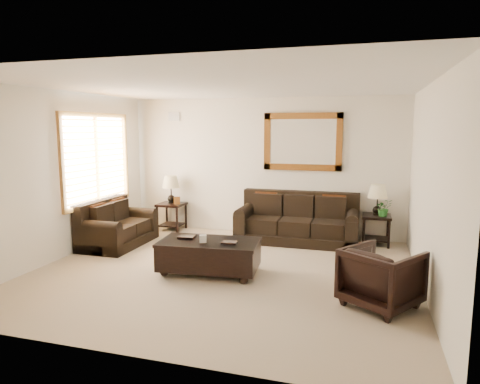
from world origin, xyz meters
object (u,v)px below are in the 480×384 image
(end_table_left, at_px, (171,195))
(coffee_table, at_px, (209,253))
(sofa, at_px, (298,224))
(end_table_right, at_px, (377,206))
(loveseat, at_px, (116,228))
(armchair, at_px, (382,275))

(end_table_left, xyz_separation_m, coffee_table, (1.70, -2.32, -0.44))
(sofa, height_order, end_table_left, end_table_left)
(coffee_table, bearing_deg, end_table_right, 39.43)
(sofa, xyz_separation_m, end_table_right, (1.41, 0.15, 0.39))
(end_table_left, relative_size, coffee_table, 0.76)
(sofa, distance_m, loveseat, 3.36)
(sofa, height_order, armchair, sofa)
(loveseat, bearing_deg, end_table_right, -73.50)
(armchair, bearing_deg, loveseat, 15.98)
(armchair, bearing_deg, coffee_table, 21.67)
(coffee_table, distance_m, armchair, 2.43)
(end_table_right, distance_m, armchair, 2.88)
(end_table_left, bearing_deg, coffee_table, -53.69)
(end_table_right, xyz_separation_m, coffee_table, (-2.36, -2.33, -0.42))
(sofa, bearing_deg, end_table_left, 177.02)
(loveseat, bearing_deg, sofa, -69.05)
(end_table_left, distance_m, armchair, 4.98)
(sofa, distance_m, end_table_right, 1.47)
(end_table_right, bearing_deg, loveseat, -163.50)
(loveseat, relative_size, coffee_table, 0.97)
(armchair, bearing_deg, sofa, -28.07)
(coffee_table, relative_size, armchair, 1.90)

